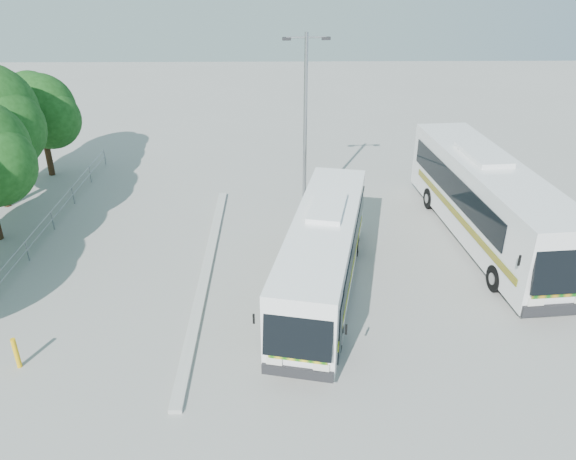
{
  "coord_description": "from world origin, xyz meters",
  "views": [
    {
      "loc": [
        0.75,
        -18.1,
        12.03
      ],
      "look_at": [
        1.1,
        2.5,
        1.64
      ],
      "focal_mm": 35.0,
      "sensor_mm": 36.0,
      "label": 1
    }
  ],
  "objects_px": {
    "tree_far_e": "(41,110)",
    "lamppost": "(305,120)",
    "bollard": "(16,353)",
    "coach_adjacent": "(487,200)",
    "coach_main": "(323,253)"
  },
  "relations": [
    {
      "from": "tree_far_e",
      "to": "coach_main",
      "type": "height_order",
      "value": "tree_far_e"
    },
    {
      "from": "lamppost",
      "to": "bollard",
      "type": "height_order",
      "value": "lamppost"
    },
    {
      "from": "lamppost",
      "to": "bollard",
      "type": "bearing_deg",
      "value": -133.27
    },
    {
      "from": "coach_main",
      "to": "coach_adjacent",
      "type": "xyz_separation_m",
      "value": [
        7.61,
        4.14,
        0.32
      ]
    },
    {
      "from": "coach_adjacent",
      "to": "lamppost",
      "type": "xyz_separation_m",
      "value": [
        -8.0,
        3.05,
        2.82
      ]
    },
    {
      "from": "tree_far_e",
      "to": "lamppost",
      "type": "bearing_deg",
      "value": -21.12
    },
    {
      "from": "coach_adjacent",
      "to": "lamppost",
      "type": "bearing_deg",
      "value": 154.19
    },
    {
      "from": "tree_far_e",
      "to": "bollard",
      "type": "relative_size",
      "value": 5.38
    },
    {
      "from": "tree_far_e",
      "to": "bollard",
      "type": "height_order",
      "value": "tree_far_e"
    },
    {
      "from": "coach_main",
      "to": "lamppost",
      "type": "xyz_separation_m",
      "value": [
        -0.39,
        7.19,
        3.14
      ]
    },
    {
      "from": "lamppost",
      "to": "coach_main",
      "type": "bearing_deg",
      "value": -90.22
    },
    {
      "from": "lamppost",
      "to": "bollard",
      "type": "distance_m",
      "value": 15.59
    },
    {
      "from": "tree_far_e",
      "to": "coach_main",
      "type": "bearing_deg",
      "value": -40.52
    },
    {
      "from": "lamppost",
      "to": "tree_far_e",
      "type": "bearing_deg",
      "value": 155.51
    },
    {
      "from": "tree_far_e",
      "to": "lamppost",
      "type": "height_order",
      "value": "lamppost"
    }
  ]
}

